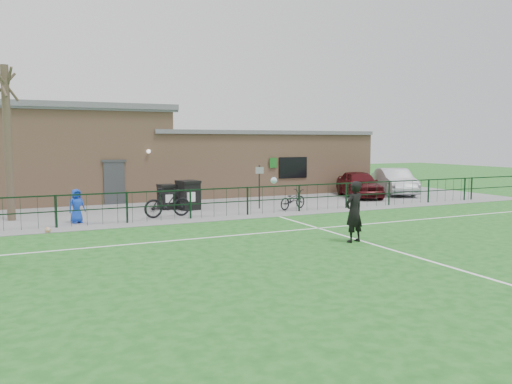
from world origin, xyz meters
name	(u,v)px	position (x,y,z in m)	size (l,w,h in m)	color
ground	(334,257)	(0.00, 0.00, 0.00)	(90.00, 90.00, 0.00)	#185219
paving_strip	(186,202)	(0.00, 13.50, 0.01)	(34.00, 13.00, 0.02)	slate
pitch_line_touch	(227,217)	(0.00, 7.80, 0.00)	(28.00, 0.10, 0.01)	white
pitch_line_mid	(268,232)	(0.00, 4.00, 0.00)	(28.00, 0.10, 0.01)	white
pitch_line_perp	(393,250)	(2.00, 0.00, 0.00)	(0.10, 16.00, 0.01)	white
perimeter_fence	(225,202)	(0.00, 8.00, 0.60)	(28.00, 0.10, 1.20)	black
bare_tree	(8,144)	(-8.00, 10.50, 3.00)	(0.30, 0.30, 6.00)	#46382B
wheelie_bin_left	(167,198)	(-1.62, 11.18, 0.54)	(0.69, 0.78, 1.04)	black
wheelie_bin_right	(188,196)	(-0.79, 10.61, 0.64)	(0.81, 0.92, 1.23)	black
sign_post	(259,187)	(2.28, 9.55, 1.02)	(0.06, 0.06, 2.00)	black
car_maroon	(359,184)	(9.30, 11.48, 0.76)	(1.74, 4.32, 1.47)	#440C10
car_silver	(394,181)	(12.12, 11.89, 0.77)	(1.59, 4.56, 1.50)	#ADAFB5
bicycle_d	(168,203)	(-2.23, 8.74, 0.62)	(0.56, 1.99, 1.20)	black
bicycle_e	(293,199)	(3.56, 8.70, 0.46)	(0.59, 1.69, 0.89)	black
spectator_child	(77,206)	(-5.74, 8.75, 0.67)	(0.63, 0.41, 1.29)	blue
goalkeeper_kick	(352,211)	(1.65, 1.50, 0.96)	(1.90, 3.10, 1.89)	black
ball_ground	(48,230)	(-6.83, 7.09, 0.10)	(0.20, 0.20, 0.20)	silver
clubhouse	(155,157)	(-0.88, 16.50, 2.22)	(24.25, 5.40, 4.96)	tan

